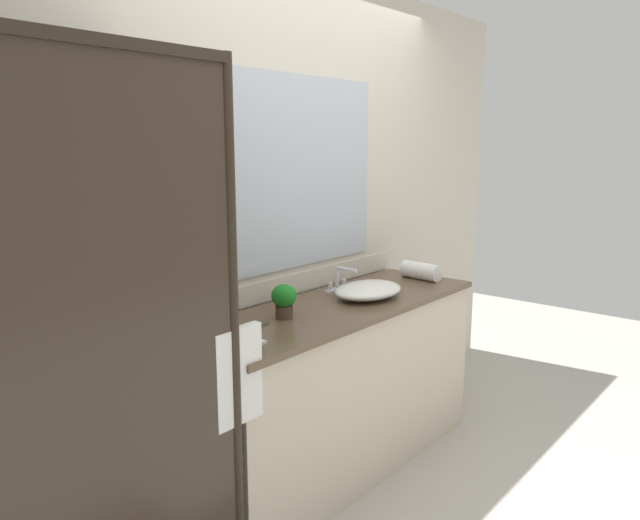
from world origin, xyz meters
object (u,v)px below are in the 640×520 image
object	(u,v)px
sink_basin	(368,290)
amenity_bottle_shampoo	(284,302)
faucet	(339,283)
soap_dish	(252,341)
rolled_towel_near_edge	(421,271)
amenity_bottle_body_wash	(279,296)
potted_plant	(284,299)

from	to	relation	value
sink_basin	amenity_bottle_shampoo	xyz separation A→B (m)	(-0.46, 0.18, -0.00)
sink_basin	faucet	xyz separation A→B (m)	(-0.00, 0.20, 0.01)
sink_basin	amenity_bottle_shampoo	world-z (taller)	amenity_bottle_shampoo
soap_dish	rolled_towel_near_edge	world-z (taller)	rolled_towel_near_edge
soap_dish	amenity_bottle_body_wash	bearing A→B (deg)	33.67
faucet	amenity_bottle_shampoo	xyz separation A→B (m)	(-0.46, -0.02, -0.01)
amenity_bottle_body_wash	amenity_bottle_shampoo	bearing A→B (deg)	-117.19
sink_basin	potted_plant	world-z (taller)	potted_plant
faucet	potted_plant	xyz separation A→B (m)	(-0.57, -0.12, 0.04)
soap_dish	rolled_towel_near_edge	bearing A→B (deg)	3.86
faucet	amenity_bottle_body_wash	world-z (taller)	faucet
soap_dish	amenity_bottle_body_wash	size ratio (longest dim) A/B	1.00
potted_plant	amenity_bottle_body_wash	xyz separation A→B (m)	(0.15, 0.17, -0.04)
potted_plant	soap_dish	size ratio (longest dim) A/B	1.62
amenity_bottle_body_wash	potted_plant	bearing A→B (deg)	-130.06
soap_dish	rolled_towel_near_edge	distance (m)	1.49
potted_plant	amenity_bottle_body_wash	size ratio (longest dim) A/B	1.62
sink_basin	amenity_bottle_body_wash	world-z (taller)	amenity_bottle_body_wash
potted_plant	soap_dish	bearing A→B (deg)	-155.62
sink_basin	rolled_towel_near_edge	bearing A→B (deg)	1.24
potted_plant	soap_dish	world-z (taller)	potted_plant
amenity_bottle_shampoo	amenity_bottle_body_wash	xyz separation A→B (m)	(0.04, 0.07, 0.01)
faucet	potted_plant	bearing A→B (deg)	-167.74
sink_basin	amenity_bottle_shampoo	bearing A→B (deg)	158.67
faucet	sink_basin	bearing A→B (deg)	-90.00
faucet	soap_dish	xyz separation A→B (m)	(-0.93, -0.29, -0.03)
potted_plant	rolled_towel_near_edge	size ratio (longest dim) A/B	0.67
soap_dish	amenity_bottle_shampoo	bearing A→B (deg)	29.61
potted_plant	rolled_towel_near_edge	world-z (taller)	potted_plant
soap_dish	rolled_towel_near_edge	size ratio (longest dim) A/B	0.41
sink_basin	potted_plant	xyz separation A→B (m)	(-0.57, 0.07, 0.05)
soap_dish	amenity_bottle_body_wash	world-z (taller)	amenity_bottle_body_wash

